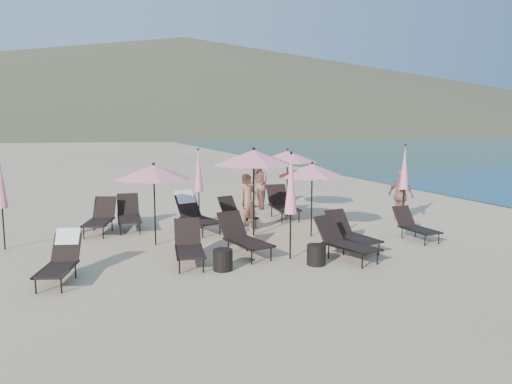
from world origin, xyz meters
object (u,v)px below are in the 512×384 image
object	(u,v)px
lounger_10	(282,204)
beachgoer_b	(258,184)
umbrella_closed_3	(199,171)
lounger_7	(129,214)
side_table_0	(223,260)
lounger_3	(344,241)
umbrella_open_2	(312,170)
lounger_4	(351,233)
umbrella_open_0	(154,172)
umbrella_closed_2	(0,181)
umbrella_open_1	(254,157)
lounger_1	(189,245)
umbrella_closed_1	(404,168)
beachgoer_c	(401,195)
lounger_5	(415,225)
umbrella_open_3	(287,156)
umbrella_closed_0	(291,185)
lounger_8	(195,213)
lounger_9	(236,213)
side_table_1	(316,255)
lounger_2	(243,237)
beachgoer_a	(248,203)
lounger_0	(61,258)

from	to	relation	value
lounger_10	beachgoer_b	size ratio (longest dim) A/B	1.03
umbrella_closed_3	beachgoer_b	world-z (taller)	umbrella_closed_3
lounger_7	side_table_0	world-z (taller)	lounger_7
lounger_3	umbrella_open_2	world-z (taller)	umbrella_open_2
lounger_4	lounger_10	bearing A→B (deg)	80.80
umbrella_open_0	umbrella_closed_2	size ratio (longest dim) A/B	0.87
umbrella_open_1	lounger_3	bearing A→B (deg)	-68.87
lounger_1	umbrella_open_2	size ratio (longest dim) A/B	0.79
lounger_3	umbrella_closed_1	distance (m)	5.22
beachgoer_b	umbrella_closed_1	bearing A→B (deg)	41.41
lounger_1	beachgoer_c	world-z (taller)	beachgoer_c
lounger_5	umbrella_open_3	xyz separation A→B (m)	(-1.75, 4.76, 1.63)
beachgoer_c	umbrella_closed_0	bearing A→B (deg)	107.06
umbrella_open_0	lounger_1	bearing A→B (deg)	-77.32
lounger_8	umbrella_closed_1	size ratio (longest dim) A/B	0.77
lounger_7	lounger_10	distance (m)	5.03
umbrella_closed_0	side_table_0	distance (m)	2.35
lounger_9	side_table_1	size ratio (longest dim) A/B	3.46
side_table_1	umbrella_open_3	bearing A→B (deg)	72.64
umbrella_open_1	umbrella_closed_3	world-z (taller)	umbrella_open_1
lounger_2	lounger_7	distance (m)	4.62
lounger_5	umbrella_closed_2	world-z (taller)	umbrella_closed_2
umbrella_closed_2	beachgoer_c	xyz separation A→B (m)	(11.66, -0.29, -0.88)
lounger_2	umbrella_open_1	distance (m)	2.76
lounger_9	umbrella_open_2	world-z (taller)	umbrella_open_2
umbrella_open_3	umbrella_closed_0	world-z (taller)	umbrella_closed_0
umbrella_open_3	umbrella_open_0	bearing A→B (deg)	-149.40
lounger_9	umbrella_open_0	distance (m)	3.55
lounger_9	umbrella_open_1	xyz separation A→B (m)	(0.04, -1.50, 1.82)
umbrella_open_3	beachgoer_a	world-z (taller)	umbrella_open_3
lounger_3	lounger_7	distance (m)	6.78
lounger_9	side_table_0	world-z (taller)	lounger_9
umbrella_closed_0	beachgoer_c	bearing A→B (deg)	29.60
lounger_1	lounger_7	size ratio (longest dim) A/B	0.96
lounger_10	umbrella_open_2	bearing A→B (deg)	-91.01
umbrella_open_2	beachgoer_b	world-z (taller)	umbrella_open_2
lounger_7	side_table_1	distance (m)	6.45
lounger_1	side_table_1	distance (m)	2.89
umbrella_open_3	beachgoer_b	distance (m)	1.80
lounger_2	lounger_9	distance (m)	3.52
lounger_8	umbrella_open_0	bearing A→B (deg)	-151.47
beachgoer_b	beachgoer_c	xyz separation A→B (m)	(3.58, -3.72, -0.07)
lounger_7	lounger_8	world-z (taller)	lounger_8
lounger_1	lounger_7	xyz separation A→B (m)	(-0.91, 4.28, 0.03)
side_table_0	beachgoer_c	xyz separation A→B (m)	(6.96, 3.31, 0.62)
umbrella_open_1	beachgoer_a	xyz separation A→B (m)	(-0.00, 0.51, -1.37)
beachgoer_a	umbrella_closed_3	bearing A→B (deg)	101.33
lounger_1	umbrella_closed_3	distance (m)	4.80
lounger_8	umbrella_open_2	world-z (taller)	umbrella_open_2
lounger_0	beachgoer_b	distance (m)	9.39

